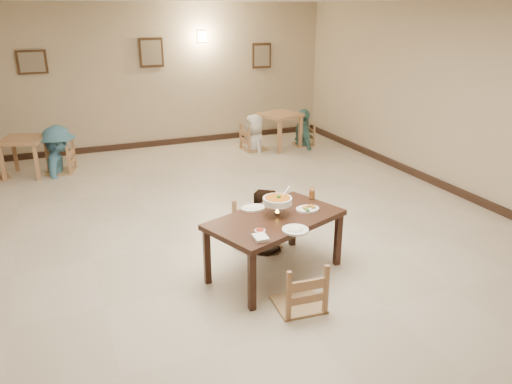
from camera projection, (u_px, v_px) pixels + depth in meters
name	position (u px, v px, depth m)	size (l,w,h in m)	color
floor	(230.00, 236.00, 6.72)	(10.00, 10.00, 0.00)	#BDAF9B
wall_back	(148.00, 77.00, 10.52)	(10.00, 10.00, 0.00)	tan
wall_right	(473.00, 104.00, 7.65)	(10.00, 10.00, 0.00)	tan
baseboard_back	(153.00, 144.00, 11.00)	(8.00, 0.06, 0.12)	black
baseboard_right	(458.00, 192.00, 8.14)	(0.06, 10.00, 0.12)	black
picture_a	(32.00, 62.00, 9.54)	(0.55, 0.04, 0.45)	#342113
picture_b	(151.00, 53.00, 10.34)	(0.50, 0.04, 0.60)	#342113
picture_c	(262.00, 56.00, 11.30)	(0.45, 0.04, 0.55)	#342113
wall_sconce	(202.00, 36.00, 10.64)	(0.16, 0.05, 0.22)	#FFD88C
main_table	(275.00, 224.00, 5.57)	(1.71, 1.32, 0.71)	#341B12
chair_far	(256.00, 207.00, 6.29)	(0.50, 0.50, 1.06)	tan
chair_near	(300.00, 262.00, 4.99)	(0.48, 0.48, 1.02)	tan
main_diner	(262.00, 189.00, 6.14)	(0.77, 0.60, 1.58)	gray
curry_warmer	(277.00, 201.00, 5.53)	(0.36, 0.33, 0.29)	silver
rice_plate_far	(253.00, 208.00, 5.76)	(0.29, 0.29, 0.07)	white
rice_plate_near	(295.00, 230.00, 5.20)	(0.28, 0.28, 0.06)	white
fried_plate	(308.00, 209.00, 5.72)	(0.28, 0.28, 0.06)	white
chili_dish	(260.00, 231.00, 5.18)	(0.11, 0.11, 0.02)	white
napkin_cutlery	(261.00, 237.00, 5.02)	(0.18, 0.27, 0.03)	white
drink_glass	(312.00, 194.00, 6.05)	(0.07, 0.07, 0.14)	white
bg_table_left	(23.00, 145.00, 8.92)	(0.89, 0.89, 0.70)	#A57650
bg_table_right	(280.00, 120.00, 10.71)	(0.96, 0.96, 0.75)	#A57650
bg_chair_lr	(58.00, 146.00, 9.14)	(0.48, 0.48, 1.01)	tan
bg_chair_rl	(254.00, 126.00, 10.60)	(0.49, 0.49, 1.05)	tan
bg_chair_rr	(304.00, 126.00, 10.96)	(0.41, 0.41, 0.87)	tan
bg_diner_b	(55.00, 126.00, 9.01)	(1.13, 0.65, 1.75)	teal
bg_diner_c	(254.00, 114.00, 10.51)	(0.75, 0.49, 1.53)	silver
bg_diner_d	(304.00, 109.00, 10.83)	(0.95, 0.39, 1.62)	#48807B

